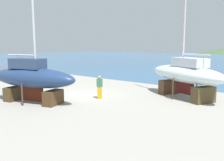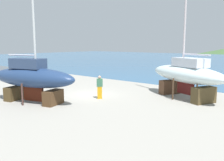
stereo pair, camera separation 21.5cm
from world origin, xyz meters
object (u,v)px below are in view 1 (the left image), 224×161
sailboat_small_center (32,77)px  sailboat_mid_port (186,74)px  worker (100,87)px  barrel_rust_near (23,75)px

sailboat_small_center → sailboat_mid_port: sailboat_mid_port is taller
worker → sailboat_mid_port: bearing=87.7°
barrel_rust_near → sailboat_small_center: bearing=-28.4°
sailboat_small_center → barrel_rust_near: size_ratio=15.22×
worker → barrel_rust_near: worker is taller
sailboat_mid_port → worker: (-4.79, -4.28, -0.92)m
sailboat_mid_port → barrel_rust_near: size_ratio=15.94×
sailboat_mid_port → worker: sailboat_mid_port is taller
sailboat_small_center → barrel_rust_near: bearing=136.2°
sailboat_small_center → barrel_rust_near: 13.87m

